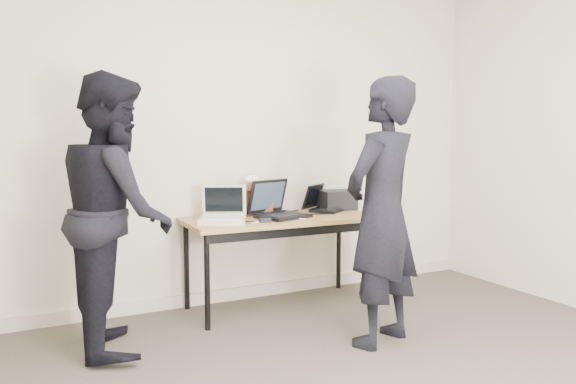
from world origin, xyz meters
TOP-DOWN VIEW (x-y plane):
  - room at (0.00, 0.00)m, footprint 4.60×4.60m
  - desk at (0.19, 1.89)m, footprint 1.51×0.68m
  - laptop_beige at (-0.30, 1.87)m, footprint 0.44×0.43m
  - laptop_center at (0.17, 1.92)m, footprint 0.47×0.46m
  - laptop_right at (0.66, 2.06)m, footprint 0.42×0.41m
  - leather_satchel at (0.01, 2.12)m, footprint 0.37×0.19m
  - tissue at (0.04, 2.12)m, footprint 0.14×0.12m
  - equipment_box at (0.82, 2.08)m, footprint 0.31×0.27m
  - power_brick at (-0.03, 1.72)m, footprint 0.08×0.06m
  - cables at (0.23, 1.90)m, footprint 1.15×0.46m
  - person_typist at (0.43, 0.92)m, footprint 0.74×0.62m
  - person_observer at (-1.11, 1.63)m, footprint 0.76×0.93m
  - baseboard at (0.00, 2.23)m, footprint 4.50×0.03m

SIDE VIEW (x-z plane):
  - baseboard at x=0.00m, z-range 0.00..0.10m
  - desk at x=0.19m, z-range 0.30..1.02m
  - cables at x=0.23m, z-range 0.72..0.73m
  - power_brick at x=-0.03m, z-range 0.72..0.75m
  - laptop_right at x=0.66m, z-range 0.66..0.88m
  - laptop_beige at x=-0.30m, z-range 0.64..0.91m
  - laptop_center at x=0.17m, z-range 0.64..0.93m
  - equipment_box at x=0.82m, z-range 0.72..0.88m
  - leather_satchel at x=0.01m, z-range 0.72..0.97m
  - person_typist at x=0.43m, z-range 0.00..1.73m
  - person_observer at x=-1.11m, z-range 0.00..1.75m
  - tissue at x=0.04m, z-range 0.97..1.04m
  - room at x=0.00m, z-range -0.05..2.75m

